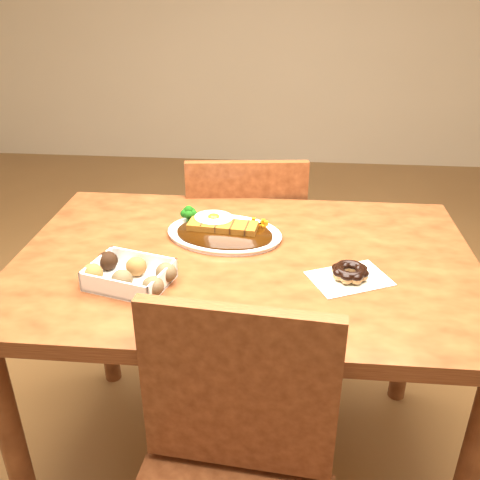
# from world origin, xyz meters

# --- Properties ---
(ground) EXTENTS (6.00, 6.00, 0.00)m
(ground) POSITION_xyz_m (0.00, 0.00, 0.00)
(ground) COLOR brown
(ground) RESTS_ON ground
(table) EXTENTS (1.20, 0.80, 0.75)m
(table) POSITION_xyz_m (0.00, 0.00, 0.65)
(table) COLOR #4D210F
(table) RESTS_ON ground
(chair_far) EXTENTS (0.46, 0.46, 0.87)m
(chair_far) POSITION_xyz_m (-0.04, 0.54, 0.48)
(chair_far) COLOR #4D210F
(chair_far) RESTS_ON ground
(katsu_curry_plate) EXTENTS (0.35, 0.28, 0.06)m
(katsu_curry_plate) POSITION_xyz_m (-0.07, 0.12, 0.77)
(katsu_curry_plate) COLOR white
(katsu_curry_plate) RESTS_ON table
(donut_box) EXTENTS (0.22, 0.19, 0.05)m
(donut_box) POSITION_xyz_m (-0.26, -0.16, 0.78)
(donut_box) COLOR white
(donut_box) RESTS_ON table
(pon_de_ring) EXTENTS (0.22, 0.19, 0.04)m
(pon_de_ring) POSITION_xyz_m (0.26, -0.09, 0.77)
(pon_de_ring) COLOR silver
(pon_de_ring) RESTS_ON table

